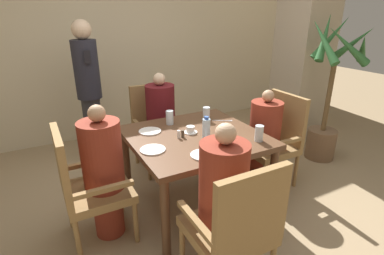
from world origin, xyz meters
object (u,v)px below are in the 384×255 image
diner_in_near_chair (223,203)px  diner_in_right_chair (264,138)px  diner_in_left_chair (104,172)px  water_bottle (206,131)px  diner_in_far_chair (161,122)px  plate_main_left (203,155)px  chair_near_corner (235,225)px  plate_dessert_center (150,131)px  chair_left_side (86,184)px  chair_far_side (156,125)px  teacup_with_saucer (190,130)px  potted_palm (328,103)px  glass_tall_mid (206,114)px  plate_main_right (153,150)px  chair_right_side (275,137)px  glass_tall_near (170,117)px  glass_tall_far (259,133)px  standing_host (89,88)px

diner_in_near_chair → diner_in_right_chair: bearing=37.2°
diner_in_left_chair → water_bottle: diner_in_left_chair is taller
diner_in_far_chair → plate_main_left: bearing=-96.7°
chair_near_corner → diner_in_near_chair: size_ratio=0.84×
plate_dessert_center → water_bottle: size_ratio=0.88×
chair_left_side → diner_in_right_chair: 1.80m
chair_far_side → diner_in_right_chair: bearing=-49.0°
diner_in_right_chair → teacup_with_saucer: diner_in_right_chair is taller
chair_left_side → potted_palm: size_ratio=0.55×
plate_main_left → glass_tall_mid: bearing=57.7°
diner_in_left_chair → chair_far_side: diner_in_left_chair is taller
glass_tall_mid → diner_in_far_chair: bearing=118.2°
chair_near_corner → plate_main_right: bearing=105.0°
chair_right_side → chair_near_corner: bearing=-141.7°
diner_in_near_chair → water_bottle: diner_in_near_chair is taller
chair_right_side → diner_in_left_chair: bearing=180.0°
diner_in_left_chair → glass_tall_mid: (1.11, 0.27, 0.22)m
chair_right_side → plate_main_right: size_ratio=4.77×
plate_main_right → glass_tall_near: (0.36, 0.47, 0.06)m
diner_in_right_chair → water_bottle: size_ratio=4.52×
chair_near_corner → glass_tall_far: chair_near_corner is taller
standing_host → plate_main_left: standing_host is taller
diner_in_near_chair → standing_host: bearing=99.8°
plate_main_right → plate_dessert_center: 0.39m
glass_tall_far → teacup_with_saucer: bearing=134.4°
plate_main_right → glass_tall_mid: size_ratio=1.49×
plate_dessert_center → diner_in_near_chair: bearing=-84.4°
chair_left_side → chair_right_side: 1.94m
diner_in_left_chair → glass_tall_mid: 1.16m
chair_right_side → standing_host: size_ratio=0.58×
chair_far_side → potted_palm: size_ratio=0.55×
diner_in_right_chair → plate_main_left: diner_in_right_chair is taller
water_bottle → chair_left_side: bearing=168.6°
chair_right_side → plate_main_right: (-1.42, -0.12, 0.23)m
chair_right_side → plate_dessert_center: chair_right_side is taller
chair_near_corner → diner_in_near_chair: diner_in_near_chair is taller
plate_main_right → glass_tall_mid: glass_tall_mid is taller
diner_in_right_chair → diner_in_near_chair: size_ratio=0.91×
potted_palm → glass_tall_far: potted_palm is taller
chair_near_corner → water_bottle: 0.85m
potted_palm → glass_tall_near: 2.02m
chair_left_side → plate_main_right: size_ratio=4.77×
diner_in_right_chair → plate_dessert_center: 1.20m
diner_in_left_chair → glass_tall_near: bearing=25.4°
chair_left_side → diner_in_near_chair: 1.09m
water_bottle → chair_right_side: bearing=11.4°
chair_left_side → chair_far_side: bearing=44.3°
diner_in_near_chair → glass_tall_mid: (0.51, 1.07, 0.22)m
diner_in_far_chair → plate_main_right: 1.04m
diner_in_near_chair → chair_near_corner: bearing=-90.0°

